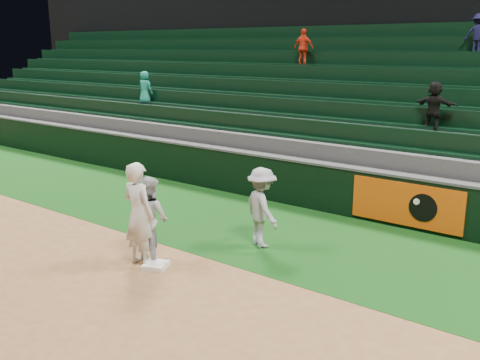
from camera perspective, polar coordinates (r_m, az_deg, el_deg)
name	(u,v)px	position (r m, az deg, el deg)	size (l,w,h in m)	color
ground	(156,266)	(10.53, -8.97, -9.08)	(70.00, 70.00, 0.00)	brown
foul_grass	(248,226)	(12.63, 0.91, -4.91)	(36.00, 4.20, 0.01)	#0D370F
upper_deck	(455,0)	(25.16, 21.96, 17.39)	(40.00, 12.00, 12.00)	black
first_base	(156,265)	(10.45, -8.99, -8.99)	(0.43, 0.43, 0.10)	white
first_baseman	(139,214)	(10.32, -10.76, -3.63)	(0.74, 0.49, 2.03)	silver
baserunner	(150,218)	(10.63, -9.60, -4.04)	(0.82, 0.64, 1.69)	#A8AAB3
base_coach	(262,207)	(11.14, 2.34, -2.95)	(1.09, 0.63, 1.69)	#9798A3
field_wall	(299,182)	(14.20, 6.29, -0.20)	(36.00, 0.45, 1.25)	black
stadium_seating	(362,125)	(17.29, 12.85, 5.69)	(36.00, 5.95, 5.03)	#39393C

